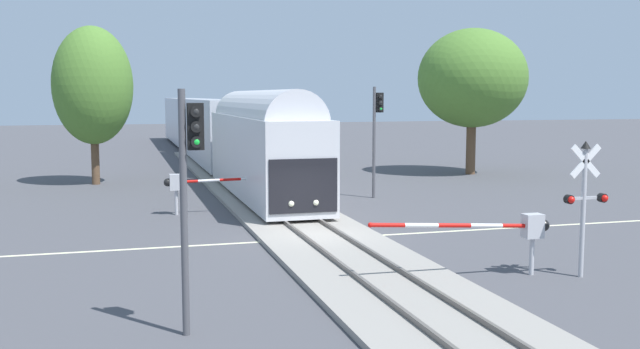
# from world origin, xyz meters

# --- Properties ---
(ground_plane) EXTENTS (220.00, 220.00, 0.00)m
(ground_plane) POSITION_xyz_m (0.00, 0.00, 0.00)
(ground_plane) COLOR #47474C
(road_centre_stripe) EXTENTS (44.00, 0.20, 0.01)m
(road_centre_stripe) POSITION_xyz_m (0.00, 0.00, 0.00)
(road_centre_stripe) COLOR beige
(road_centre_stripe) RESTS_ON ground
(railway_track) EXTENTS (4.40, 80.00, 0.32)m
(railway_track) POSITION_xyz_m (0.00, 0.00, 0.10)
(railway_track) COLOR gray
(railway_track) RESTS_ON ground
(commuter_train) EXTENTS (3.04, 60.83, 5.16)m
(commuter_train) POSITION_xyz_m (0.00, 30.68, 2.73)
(commuter_train) COLOR silver
(commuter_train) RESTS_ON railway_track
(crossing_gate_near) EXTENTS (5.60, 0.40, 1.80)m
(crossing_gate_near) POSITION_xyz_m (3.98, -6.76, 1.42)
(crossing_gate_near) COLOR #B7B7BC
(crossing_gate_near) RESTS_ON ground
(crossing_signal_mast) EXTENTS (1.36, 0.44, 3.94)m
(crossing_signal_mast) POSITION_xyz_m (5.82, -7.41, 2.41)
(crossing_signal_mast) COLOR #B2B2B7
(crossing_signal_mast) RESTS_ON ground
(crossing_gate_far) EXTENTS (5.37, 0.40, 1.80)m
(crossing_gate_far) POSITION_xyz_m (-4.04, 6.76, 1.39)
(crossing_gate_far) COLOR #B7B7BC
(crossing_gate_far) RESTS_ON ground
(traffic_signal_near_left) EXTENTS (0.53, 0.38, 5.36)m
(traffic_signal_near_left) POSITION_xyz_m (-5.49, -9.40, 3.59)
(traffic_signal_near_left) COLOR #4C4C51
(traffic_signal_near_left) RESTS_ON ground
(traffic_signal_far_side) EXTENTS (0.53, 0.38, 5.66)m
(traffic_signal_far_side) POSITION_xyz_m (5.70, 9.35, 3.79)
(traffic_signal_far_side) COLOR #4C4C51
(traffic_signal_far_side) RESTS_ON ground
(oak_behind_train) EXTENTS (4.59, 4.59, 9.23)m
(oak_behind_train) POSITION_xyz_m (-8.30, 19.10, 5.78)
(oak_behind_train) COLOR brown
(oak_behind_train) RESTS_ON ground
(maple_right_background) EXTENTS (7.17, 7.17, 9.60)m
(maple_right_background) POSITION_xyz_m (15.60, 18.11, 6.34)
(maple_right_background) COLOR brown
(maple_right_background) RESTS_ON ground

